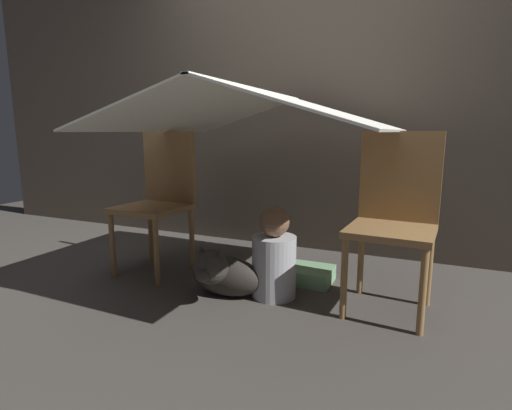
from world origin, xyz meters
The scene contains 8 objects.
ground_plane centered at (0.00, 0.00, 0.00)m, with size 8.80×8.80×0.00m, color #47423D.
wall_back centered at (0.00, 1.24, 1.25)m, with size 7.00×0.05×2.50m.
chair_left centered at (-0.78, 0.30, 0.54)m, with size 0.46×0.46×0.98m.
chair_right centered at (0.79, 0.30, 0.54)m, with size 0.47×0.47×0.98m.
sheet_canopy centered at (0.00, 0.21, 1.10)m, with size 1.58×1.46×0.25m.
person_front centered at (0.14, 0.16, 0.24)m, with size 0.26×0.26×0.55m.
dog centered at (-0.13, 0.00, 0.16)m, with size 0.47×0.41×0.36m.
floor_cushion centered at (0.26, 0.46, 0.05)m, with size 0.33×0.26×0.10m.
Camera 1 is at (0.96, -1.97, 0.98)m, focal length 28.00 mm.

